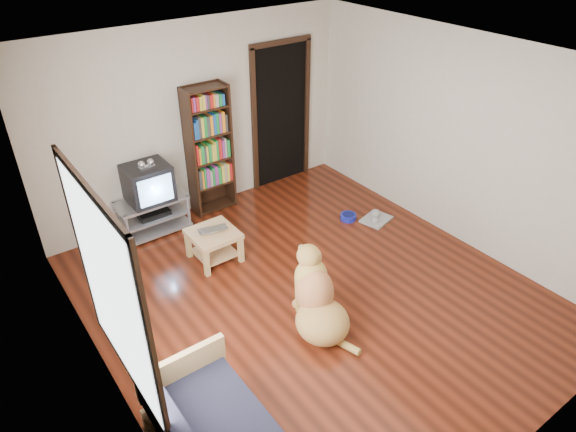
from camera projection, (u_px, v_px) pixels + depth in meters
ground at (312, 294)px, 5.82m from camera, size 5.00×5.00×0.00m
ceiling at (319, 64)px, 4.45m from camera, size 5.00×5.00×0.00m
wall_back at (198, 120)px, 6.85m from camera, size 4.50×0.00×4.50m
wall_front at (549, 343)px, 3.43m from camera, size 4.50×0.00×4.50m
wall_left at (91, 278)px, 4.01m from camera, size 0.00×5.00×5.00m
wall_right at (459, 141)px, 6.26m from camera, size 0.00×5.00×5.00m
laptop at (214, 232)px, 6.15m from camera, size 0.40×0.30×0.03m
dog_bowl at (348, 217)px, 7.15m from camera, size 0.22×0.22×0.08m
grey_rag at (376, 219)px, 7.14m from camera, size 0.47×0.41×0.03m
window at (111, 292)px, 3.57m from camera, size 0.03×1.46×1.70m
doorway at (281, 112)px, 7.60m from camera, size 1.03×0.05×2.19m
tv_stand at (153, 214)px, 6.77m from camera, size 0.90×0.45×0.50m
crt_tv at (147, 182)px, 6.53m from camera, size 0.55×0.52×0.58m
bookshelf at (209, 144)px, 6.92m from camera, size 0.60×0.30×1.80m
coffee_table at (214, 240)px, 6.24m from camera, size 0.55×0.55×0.40m
dog at (317, 301)px, 5.25m from camera, size 0.69×1.08×0.88m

